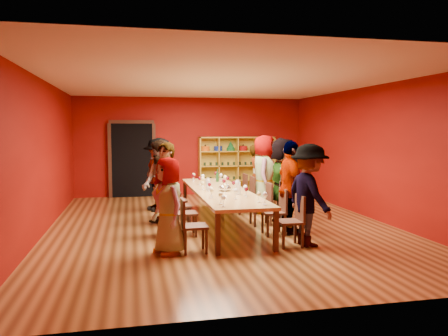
{
  "coord_description": "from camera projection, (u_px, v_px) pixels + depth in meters",
  "views": [
    {
      "loc": [
        -1.82,
        -8.92,
        2.01
      ],
      "look_at": [
        0.23,
        0.72,
        1.15
      ],
      "focal_mm": 35.0,
      "sensor_mm": 36.0,
      "label": 1
    }
  ],
  "objects": [
    {
      "name": "wine_glass_20",
      "position": [
        225.0,
        186.0,
        8.73
      ],
      "size": [
        0.07,
        0.07,
        0.19
      ],
      "color": "white",
      "rests_on": "tasting_table"
    },
    {
      "name": "wine_glass_0",
      "position": [
        211.0,
        189.0,
        8.32
      ],
      "size": [
        0.07,
        0.07,
        0.18
      ],
      "color": "white",
      "rests_on": "tasting_table"
    },
    {
      "name": "wine_glass_19",
      "position": [
        221.0,
        195.0,
        7.43
      ],
      "size": [
        0.08,
        0.08,
        0.21
      ],
      "color": "white",
      "rests_on": "tasting_table"
    },
    {
      "name": "wine_glass_14",
      "position": [
        236.0,
        191.0,
        7.97
      ],
      "size": [
        0.08,
        0.08,
        0.2
      ],
      "color": "white",
      "rests_on": "tasting_table"
    },
    {
      "name": "person_right_3",
      "position": [
        264.0,
        174.0,
        10.54
      ],
      "size": [
        0.79,
        1.04,
        1.89
      ],
      "primitive_type": "imported",
      "rotation": [
        0.0,
        0.0,
        1.21
      ],
      "color": "silver",
      "rests_on": "ground"
    },
    {
      "name": "person_left_4",
      "position": [
        156.0,
        177.0,
        10.86
      ],
      "size": [
        0.77,
        1.09,
        1.69
      ],
      "primitive_type": "imported",
      "rotation": [
        0.0,
        0.0,
        -1.21
      ],
      "color": "beige",
      "rests_on": "ground"
    },
    {
      "name": "chair_person_left_2",
      "position": [
        177.0,
        203.0,
        9.09
      ],
      "size": [
        0.42,
        0.42,
        0.89
      ],
      "color": "#321910",
      "rests_on": "ground"
    },
    {
      "name": "wine_glass_1",
      "position": [
        212.0,
        191.0,
        8.09
      ],
      "size": [
        0.08,
        0.08,
        0.19
      ],
      "color": "white",
      "rests_on": "tasting_table"
    },
    {
      "name": "chair_person_right_3",
      "position": [
        248.0,
        193.0,
        10.5
      ],
      "size": [
        0.42,
        0.42,
        0.89
      ],
      "color": "#321910",
      "rests_on": "ground"
    },
    {
      "name": "wine_glass_16",
      "position": [
        245.0,
        188.0,
        8.41
      ],
      "size": [
        0.08,
        0.08,
        0.2
      ],
      "color": "white",
      "rests_on": "tasting_table"
    },
    {
      "name": "chair_person_right_1",
      "position": [
        278.0,
        209.0,
        8.38
      ],
      "size": [
        0.42,
        0.42,
        0.89
      ],
      "color": "#321910",
      "rests_on": "ground"
    },
    {
      "name": "person_right_4",
      "position": [
        257.0,
        176.0,
        11.23
      ],
      "size": [
        0.61,
        0.71,
        1.63
      ],
      "primitive_type": "imported",
      "rotation": [
        0.0,
        0.0,
        1.24
      ],
      "color": "#161F3C",
      "rests_on": "ground"
    },
    {
      "name": "wine_glass_4",
      "position": [
        237.0,
        183.0,
        9.21
      ],
      "size": [
        0.08,
        0.08,
        0.21
      ],
      "color": "white",
      "rests_on": "tasting_table"
    },
    {
      "name": "carafe_b",
      "position": [
        238.0,
        188.0,
        8.53
      ],
      "size": [
        0.13,
        0.13,
        0.29
      ],
      "color": "white",
      "rests_on": "tasting_table"
    },
    {
      "name": "chair_person_left_1",
      "position": [
        182.0,
        210.0,
        8.27
      ],
      "size": [
        0.42,
        0.42,
        0.89
      ],
      "color": "#321910",
      "rests_on": "ground"
    },
    {
      "name": "person_left_3",
      "position": [
        160.0,
        179.0,
        9.68
      ],
      "size": [
        0.56,
        1.22,
        1.84
      ],
      "primitive_type": "imported",
      "rotation": [
        0.0,
        0.0,
        -1.51
      ],
      "color": "#C88692",
      "rests_on": "ground"
    },
    {
      "name": "wine_glass_3",
      "position": [
        259.0,
        194.0,
        7.62
      ],
      "size": [
        0.08,
        0.08,
        0.19
      ],
      "color": "white",
      "rests_on": "tasting_table"
    },
    {
      "name": "spittoon_bowl",
      "position": [
        225.0,
        188.0,
        9.03
      ],
      "size": [
        0.26,
        0.26,
        0.14
      ],
      "primitive_type": "ellipsoid",
      "color": "silver",
      "rests_on": "tasting_table"
    },
    {
      "name": "chair_person_left_3",
      "position": [
        174.0,
        198.0,
        9.78
      ],
      "size": [
        0.42,
        0.42,
        0.89
      ],
      "color": "#321910",
      "rests_on": "ground"
    },
    {
      "name": "chair_person_right_0",
      "position": [
        294.0,
        218.0,
        7.54
      ],
      "size": [
        0.42,
        0.42,
        0.89
      ],
      "color": "#321910",
      "rests_on": "ground"
    },
    {
      "name": "wine_glass_23",
      "position": [
        223.0,
        198.0,
        7.2
      ],
      "size": [
        0.07,
        0.07,
        0.19
      ],
      "color": "white",
      "rests_on": "tasting_table"
    },
    {
      "name": "wine_glass_22",
      "position": [
        228.0,
        179.0,
        10.07
      ],
      "size": [
        0.07,
        0.07,
        0.19
      ],
      "color": "white",
      "rests_on": "tasting_table"
    },
    {
      "name": "wine_glass_6",
      "position": [
        265.0,
        195.0,
        7.35
      ],
      "size": [
        0.09,
        0.09,
        0.22
      ],
      "color": "white",
      "rests_on": "tasting_table"
    },
    {
      "name": "room_shell",
      "position": [
        220.0,
        154.0,
        9.11
      ],
      "size": [
        7.1,
        9.1,
        3.04
      ],
      "color": "brown",
      "rests_on": "ground"
    },
    {
      "name": "wine_glass_15",
      "position": [
        203.0,
        184.0,
        9.2
      ],
      "size": [
        0.07,
        0.07,
        0.18
      ],
      "color": "white",
      "rests_on": "tasting_table"
    },
    {
      "name": "chair_person_right_4",
      "position": [
        241.0,
        189.0,
        11.17
      ],
      "size": [
        0.42,
        0.42,
        0.89
      ],
      "color": "#321910",
      "rests_on": "ground"
    },
    {
      "name": "person_left_0",
      "position": [
        169.0,
        206.0,
        7.05
      ],
      "size": [
        0.67,
        0.87,
        1.58
      ],
      "primitive_type": "imported",
      "rotation": [
        0.0,
        0.0,
        -1.2
      ],
      "color": "silver",
      "rests_on": "ground"
    },
    {
      "name": "wine_bottle",
      "position": [
        217.0,
        177.0,
        10.62
      ],
      "size": [
        0.09,
        0.09,
        0.31
      ],
      "color": "#153B19",
      "rests_on": "tasting_table"
    },
    {
      "name": "carafe_a",
      "position": [
        208.0,
        185.0,
        9.09
      ],
      "size": [
        0.1,
        0.1,
        0.27
      ],
      "color": "white",
      "rests_on": "tasting_table"
    },
    {
      "name": "person_left_1",
      "position": [
        166.0,
        190.0,
        8.18
      ],
      "size": [
        0.7,
        0.79,
        1.78
      ],
      "primitive_type": "imported",
      "rotation": [
        0.0,
        0.0,
        -1.14
      ],
      "color": "#121833",
      "rests_on": "ground"
    },
    {
      "name": "wine_glass_5",
      "position": [
        210.0,
        185.0,
        8.97
      ],
      "size": [
        0.07,
        0.07,
        0.18
      ],
      "color": "white",
      "rests_on": "tasting_table"
    },
    {
      "name": "chair_person_left_4",
      "position": [
        169.0,
        190.0,
        10.96
      ],
      "size": [
        0.42,
        0.42,
        0.89
      ],
      "color": "#321910",
      "rests_on": "ground"
    },
    {
      "name": "person_right_2",
      "position": [
        283.0,
        181.0,
        9.27
      ],
      "size": [
        0.65,
        1.75,
        1.85
      ],
      "primitive_type": "imported",
      "rotation": [
        0.0,
        0.0,
        1.48
      ],
      "color": "#131636",
      "rests_on": "ground"
    },
    {
      "name": "wine_glass_18",
      "position": [
        193.0,
        176.0,
        10.74
      ],
      "size": [
        0.07,
        0.07,
        0.18
      ],
      "color": "white",
      "rests_on": "tasting_table"
    },
    {
      "name": "wine_glass_17",
      "position": [
        216.0,
        174.0,
        11.09
      ],
      "size": [
        0.08,
        0.08,
        0.21
      ],
      "color": "white",
      "rests_on": "tasting_table"
    },
    {
      "name": "chair_person_right_2",
      "position": [
        264.0,
        202.0,
        9.22
      ],
      "size": [
        0.42,
        0.42,
        0.89
      ],
      "color": "#321910",
      "rests_on": "ground"
    },
    {
      "name": "wine_glass_11",
      "position": [
        246.0,
        190.0,
        8.21
      ],
      "size": [
        0.08,
        0.08,
        0.19
      ],
      "color": "white",
      "rests_on": "tasting_table"
    },
    {
      "name": "person_left_2",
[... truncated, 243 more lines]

